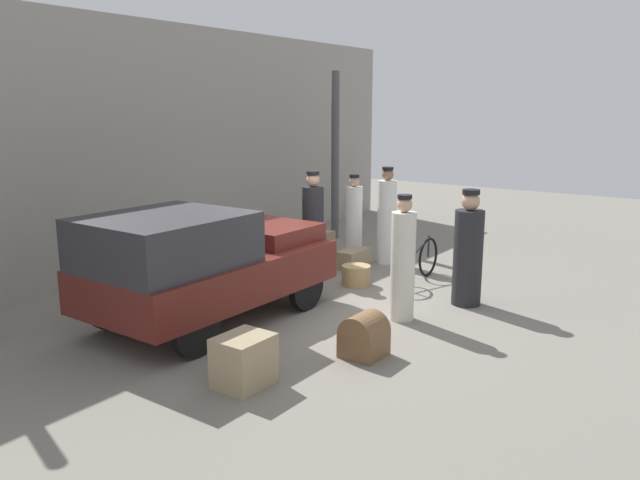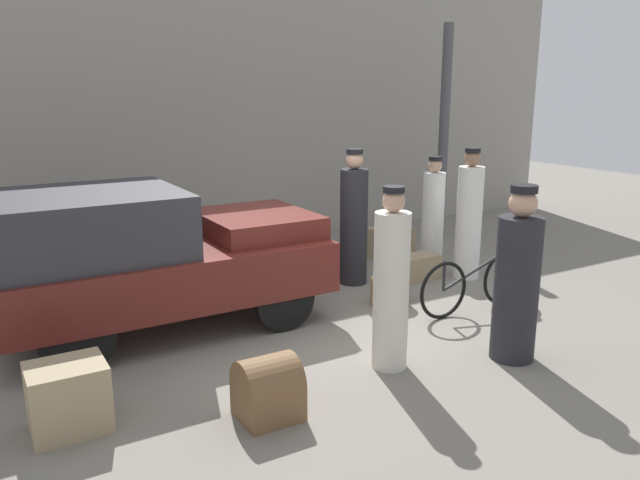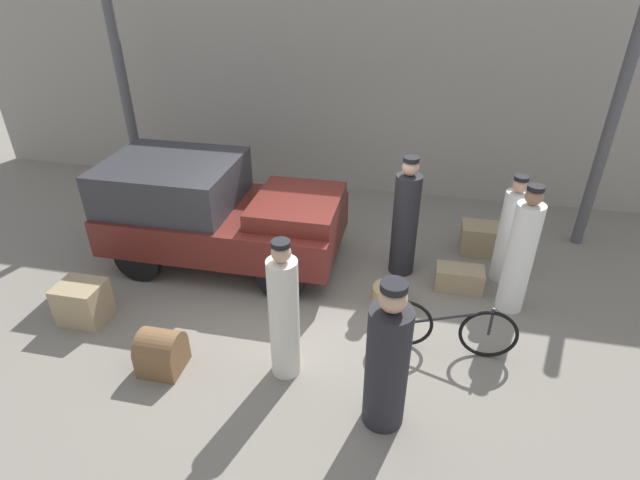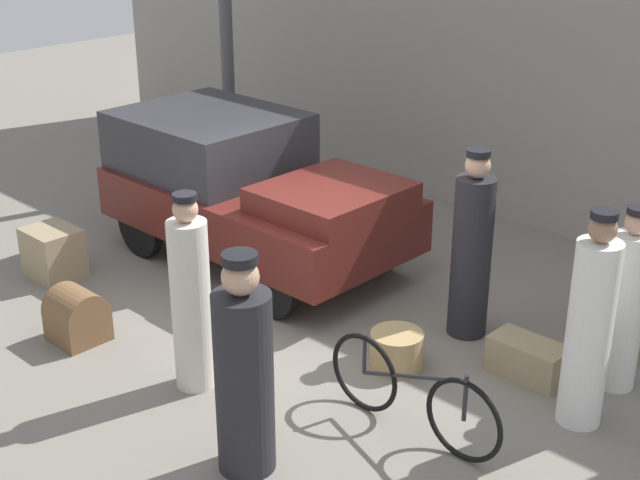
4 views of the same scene
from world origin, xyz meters
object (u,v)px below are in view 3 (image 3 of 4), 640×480
at_px(porter_with_bicycle, 520,255).
at_px(conductor_in_dark_uniform, 387,363).
at_px(porter_carrying_trunk, 284,315).
at_px(porter_lifting_near_truck, 405,222).
at_px(truck, 213,209).
at_px(porter_standing_middle, 509,234).
at_px(trunk_large_brown, 459,278).
at_px(suitcase_tan_flat, 83,302).
at_px(trunk_barrel_dark, 162,352).
at_px(wicker_basket, 390,297).
at_px(trunk_umber_medium, 482,239).
at_px(bicycle, 446,328).

relative_size(porter_with_bicycle, conductor_in_dark_uniform, 1.05).
bearing_deg(porter_carrying_trunk, porter_lifting_near_truck, 64.06).
relative_size(truck, porter_standing_middle, 2.12).
distance_m(porter_with_bicycle, trunk_large_brown, 1.02).
distance_m(conductor_in_dark_uniform, porter_carrying_trunk, 1.28).
distance_m(conductor_in_dark_uniform, trunk_large_brown, 2.81).
bearing_deg(porter_with_bicycle, suitcase_tan_flat, -165.46).
bearing_deg(trunk_barrel_dark, porter_lifting_near_truck, 45.75).
bearing_deg(porter_with_bicycle, wicker_basket, -167.63).
bearing_deg(trunk_umber_medium, porter_lifting_near_truck, -146.38).
height_order(porter_carrying_trunk, suitcase_tan_flat, porter_carrying_trunk).
relative_size(porter_lifting_near_truck, porter_carrying_trunk, 1.04).
bearing_deg(trunk_barrel_dark, trunk_large_brown, 34.50).
bearing_deg(trunk_large_brown, porter_with_bicycle, -24.99).
distance_m(porter_carrying_trunk, trunk_large_brown, 3.03).
bearing_deg(porter_lifting_near_truck, bicycle, -69.34).
distance_m(porter_lifting_near_truck, trunk_umber_medium, 1.62).
relative_size(wicker_basket, porter_with_bicycle, 0.26).
bearing_deg(porter_with_bicycle, porter_standing_middle, 93.24).
xyz_separation_m(porter_with_bicycle, porter_lifting_near_truck, (-1.54, 0.62, 0.00)).
bearing_deg(suitcase_tan_flat, conductor_in_dark_uniform, -11.42).
relative_size(truck, trunk_barrel_dark, 6.66).
xyz_separation_m(bicycle, porter_standing_middle, (0.86, 1.81, 0.41)).
relative_size(porter_standing_middle, porter_carrying_trunk, 0.94).
xyz_separation_m(truck, trunk_umber_medium, (4.16, 1.07, -0.64)).
relative_size(porter_standing_middle, conductor_in_dark_uniform, 0.95).
distance_m(porter_carrying_trunk, suitcase_tan_flat, 2.97).
height_order(suitcase_tan_flat, trunk_umber_medium, suitcase_tan_flat).
distance_m(porter_standing_middle, trunk_barrel_dark, 5.02).
bearing_deg(porter_standing_middle, truck, -175.56).
bearing_deg(trunk_large_brown, porter_standing_middle, 32.24).
bearing_deg(porter_lifting_near_truck, trunk_barrel_dark, -134.25).
distance_m(porter_standing_middle, porter_lifting_near_truck, 1.51).
distance_m(bicycle, trunk_barrel_dark, 3.42).
xyz_separation_m(trunk_barrel_dark, trunk_umber_medium, (3.87, 3.52, 0.00)).
bearing_deg(trunk_barrel_dark, porter_with_bicycle, 26.53).
relative_size(bicycle, wicker_basket, 3.50).
height_order(truck, wicker_basket, truck).
bearing_deg(trunk_large_brown, conductor_in_dark_uniform, -108.20).
bearing_deg(truck, bicycle, -22.34).
xyz_separation_m(porter_carrying_trunk, trunk_umber_medium, (2.43, 3.26, -0.59)).
relative_size(bicycle, trunk_barrel_dark, 3.18).
bearing_deg(wicker_basket, bicycle, -44.74).
relative_size(porter_standing_middle, trunk_umber_medium, 2.48).
height_order(trunk_large_brown, trunk_umber_medium, trunk_umber_medium).
bearing_deg(porter_with_bicycle, porter_lifting_near_truck, 158.24).
xyz_separation_m(porter_standing_middle, porter_carrying_trunk, (-2.68, -2.53, 0.06)).
distance_m(trunk_barrel_dark, suitcase_tan_flat, 1.58).
bearing_deg(truck, wicker_basket, -14.58).
distance_m(porter_standing_middle, conductor_in_dark_uniform, 3.35).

